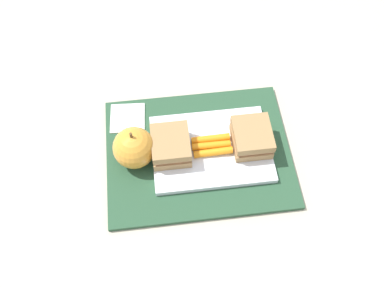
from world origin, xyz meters
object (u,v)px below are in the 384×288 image
(sandwich_half_left, at_px, (252,137))
(sandwich_half_right, at_px, (171,146))
(food_tray, at_px, (211,149))
(apple, at_px, (134,149))
(paper_napkin, at_px, (128,118))
(carrot_sticks_bundle, at_px, (212,145))

(sandwich_half_left, bearing_deg, sandwich_half_right, 0.00)
(food_tray, distance_m, sandwich_half_left, 0.08)
(apple, relative_size, paper_napkin, 1.30)
(food_tray, height_order, sandwich_half_left, sandwich_half_left)
(food_tray, bearing_deg, paper_napkin, -30.67)
(food_tray, xyz_separation_m, apple, (0.15, 0.00, 0.03))
(sandwich_half_right, distance_m, carrot_sticks_bundle, 0.08)
(sandwich_half_left, bearing_deg, food_tray, 0.00)
(carrot_sticks_bundle, bearing_deg, paper_napkin, -30.52)
(carrot_sticks_bundle, xyz_separation_m, paper_napkin, (0.16, -0.09, -0.02))
(sandwich_half_right, relative_size, carrot_sticks_bundle, 1.04)
(carrot_sticks_bundle, height_order, paper_napkin, carrot_sticks_bundle)
(sandwich_half_left, bearing_deg, carrot_sticks_bundle, -0.05)
(food_tray, bearing_deg, sandwich_half_right, 0.00)
(food_tray, height_order, carrot_sticks_bundle, carrot_sticks_bundle)
(apple, xyz_separation_m, paper_napkin, (0.01, -0.10, -0.04))
(food_tray, bearing_deg, apple, 1.15)
(sandwich_half_left, xyz_separation_m, carrot_sticks_bundle, (0.08, -0.00, -0.01))
(food_tray, relative_size, sandwich_half_right, 2.88)
(food_tray, distance_m, paper_napkin, 0.19)
(carrot_sticks_bundle, height_order, apple, apple)
(sandwich_half_right, relative_size, paper_napkin, 1.14)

